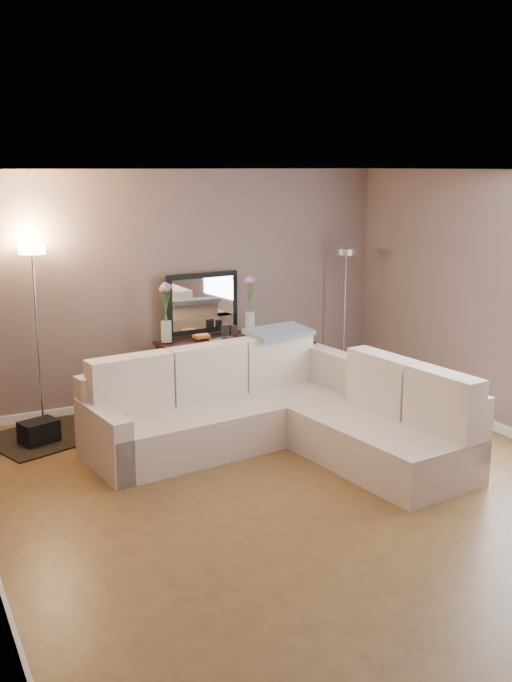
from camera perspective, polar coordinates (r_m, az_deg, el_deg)
name	(u,v)px	position (r m, az deg, el deg)	size (l,w,h in m)	color
floor	(299,489)	(6.48, 3.22, -11.02)	(5.00, 5.50, 0.01)	brown
ceiling	(303,169)	(5.92, 3.55, 12.74)	(5.00, 5.50, 0.01)	white
wall_back	(178,288)	(8.53, -5.91, 3.97)	(5.00, 0.02, 2.60)	#7B655E
baseboard_back	(181,396)	(8.79, -5.66, -4.13)	(5.00, 0.03, 0.10)	white
sectional_sofa	(278,413)	(7.21, 1.63, -5.45)	(2.96, 2.65, 0.94)	beige
throw_blanket	(279,332)	(7.83, 1.73, 0.69)	(0.67, 0.39, 0.05)	gray
console_table	(204,367)	(8.53, -3.94, -1.98)	(1.25, 0.42, 0.76)	black
leaning_mirror	(203,303)	(8.54, -4.03, 2.85)	(0.87, 0.10, 0.68)	black
table_decor	(211,334)	(8.44, -3.42, 0.52)	(0.53, 0.13, 0.12)	orange
flower_vase_left	(166,317)	(8.20, -6.78, 1.83)	(0.14, 0.12, 0.65)	silver
flower_vase_right	(250,308)	(8.67, -0.46, 2.53)	(0.14, 0.12, 0.65)	silver
floor_lamp_lit	(35,300)	(7.93, -16.25, 2.96)	(0.33, 0.33, 1.86)	silver
floor_lamp_unlit	(345,290)	(9.11, 6.72, 3.82)	(0.28, 0.28, 1.68)	silver
charcoal_rug	(53,435)	(7.91, -15.02, -6.81)	(1.22, 0.91, 0.02)	black
black_bag	(39,432)	(7.70, -15.98, -6.58)	(0.34, 0.24, 0.22)	black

